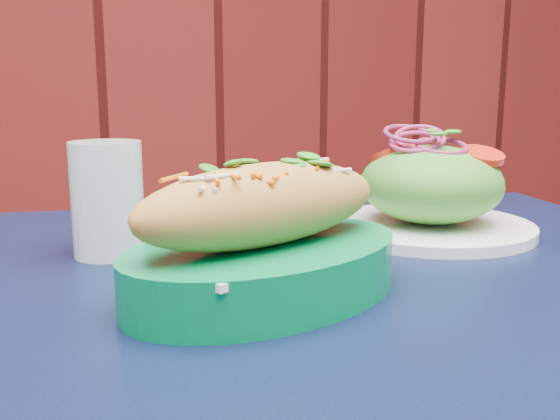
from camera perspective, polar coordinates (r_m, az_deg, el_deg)
name	(u,v)px	position (r m, az deg, el deg)	size (l,w,h in m)	color
cafe_table	(363,379)	(0.58, 7.58, -15.05)	(0.89, 0.89, 0.75)	black
banh_mi_basket	(265,240)	(0.51, -1.39, -2.73)	(0.30, 0.25, 0.12)	#00743D
salad_plate	(431,191)	(0.75, 13.61, 1.66)	(0.24, 0.24, 0.12)	white
water_glass	(108,199)	(0.65, -15.49, 0.97)	(0.07, 0.07, 0.12)	silver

